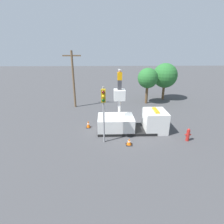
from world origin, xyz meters
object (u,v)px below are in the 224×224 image
traffic_light_pole (103,105)px  traffic_cone_curbside (129,142)px  worker (120,80)px  tree_left_bg (165,76)px  fire_hydrant (188,135)px  traffic_cone_rear (88,124)px  tree_right_bg (148,78)px  bucket_truck (132,122)px  utility_pole (73,78)px

traffic_light_pole → traffic_cone_curbside: size_ratio=8.51×
worker → traffic_cone_curbside: worker is taller
worker → tree_left_bg: (7.35, 10.37, -1.29)m
traffic_light_pole → fire_hydrant: size_ratio=4.21×
traffic_cone_rear → tree_right_bg: bearing=46.4°
bucket_truck → worker: 4.18m
traffic_light_pole → tree_right_bg: (5.80, 10.73, 0.15)m
tree_left_bg → tree_right_bg: (-2.92, -1.84, -0.06)m
traffic_cone_rear → utility_pole: 7.69m
utility_pole → bucket_truck: bearing=-48.0°
worker → tree_left_bg: bearing=54.6°
worker → fire_hydrant: 7.39m
worker → traffic_cone_curbside: size_ratio=3.17×
worker → traffic_cone_rear: 5.43m
tree_right_bg → utility_pole: bearing=-172.3°
worker → utility_pole: 8.99m
fire_hydrant → traffic_cone_curbside: (-5.00, -0.52, -0.29)m
tree_left_bg → tree_right_bg: size_ratio=1.09×
bucket_truck → traffic_cone_curbside: 2.71m
fire_hydrant → traffic_cone_rear: bearing=161.7°
bucket_truck → tree_right_bg: (3.20, 8.53, 2.64)m
fire_hydrant → tree_right_bg: tree_right_bg is taller
tree_right_bg → traffic_cone_curbside: bearing=-108.8°
worker → utility_pole: size_ratio=0.25×
bucket_truck → traffic_cone_rear: 4.29m
fire_hydrant → utility_pole: size_ratio=0.16×
traffic_cone_curbside → tree_left_bg: bearing=62.6°
worker → traffic_cone_curbside: bearing=-75.9°
worker → traffic_cone_rear: bearing=165.2°
traffic_cone_rear → tree_left_bg: size_ratio=0.14×
worker → traffic_cone_curbside: 5.29m
traffic_cone_rear → traffic_cone_curbside: size_ratio=1.33×
bucket_truck → utility_pole: bearing=132.0°
bucket_truck → worker: (-1.24, 0.00, 3.99)m
traffic_cone_rear → tree_left_bg: 14.43m
fire_hydrant → tree_right_bg: size_ratio=0.23×
bucket_truck → traffic_cone_curbside: (-0.59, -2.58, -0.58)m
traffic_light_pole → utility_pole: (-3.89, 9.42, 0.51)m
traffic_light_pole → fire_hydrant: 7.56m
traffic_cone_curbside → tree_left_bg: size_ratio=0.10×
traffic_cone_rear → tree_left_bg: tree_left_bg is taller
bucket_truck → tree_right_bg: bearing=69.5°
bucket_truck → fire_hydrant: (4.41, -2.06, -0.29)m
traffic_light_pole → traffic_cone_curbside: (2.02, -0.38, -3.07)m
bucket_truck → traffic_light_pole: 4.22m
traffic_cone_curbside → bucket_truck: bearing=77.1°
tree_left_bg → traffic_cone_curbside: bearing=-117.4°
traffic_cone_curbside → traffic_light_pole: bearing=169.4°
bucket_truck → utility_pole: 10.17m
traffic_cone_rear → worker: bearing=-14.8°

